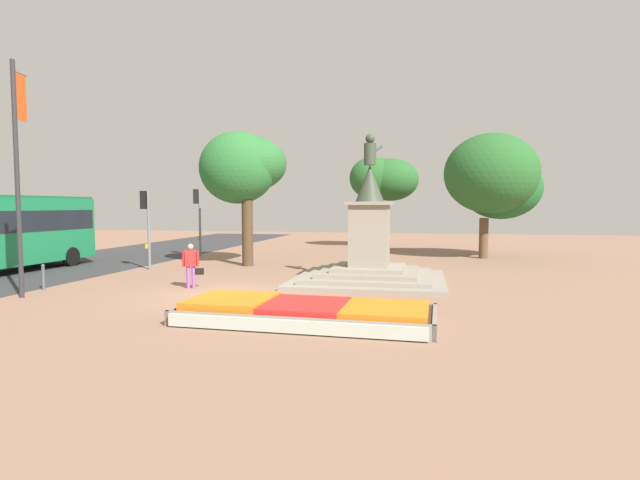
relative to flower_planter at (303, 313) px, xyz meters
name	(u,v)px	position (x,y,z in m)	size (l,w,h in m)	color
ground_plane	(224,295)	(-3.32, 3.01, -0.23)	(75.26, 75.26, 0.00)	#8C6651
flower_planter	(303,313)	(0.00, 0.00, 0.00)	(6.37, 2.73, 0.52)	#38281C
statue_monument	(369,254)	(0.90, 6.90, 0.81)	(5.56, 5.56, 5.50)	gray
traffic_light_mid_block	(146,215)	(-9.20, 8.41, 2.19)	(0.42, 0.31, 3.50)	slate
traffic_light_far_corner	(198,211)	(-9.36, 14.00, 2.35)	(0.41, 0.28, 3.76)	slate
banner_pole	(18,172)	(-9.31, 1.42, 3.65)	(0.19, 0.73, 7.24)	#2D2D33
pedestrian_with_handbag	(191,264)	(-4.96, 4.12, 0.63)	(0.70, 0.39, 1.54)	#8C4C99
kerb_bollard_mid_a	(43,276)	(-9.73, 2.79, 0.23)	(0.11, 0.11, 0.88)	#4C5156
park_tree_far_left	(383,179)	(0.15, 22.39, 4.42)	(4.61, 3.47, 6.12)	#4C3823
park_tree_behind_statue	(495,179)	(6.64, 16.62, 4.05)	(5.34, 5.51, 6.68)	brown
park_tree_far_right	(243,167)	(-5.61, 11.10, 4.49)	(4.06, 3.87, 6.37)	#4C3823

